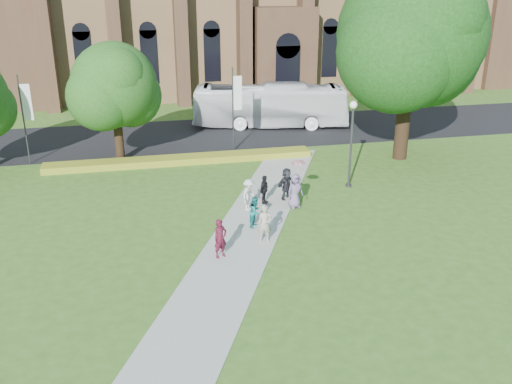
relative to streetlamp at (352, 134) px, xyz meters
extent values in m
plane|color=#3A5E1C|center=(-7.50, -6.50, -3.30)|extent=(160.00, 160.00, 0.00)
cube|color=black|center=(-7.50, 13.50, -3.29)|extent=(160.00, 10.00, 0.02)
cube|color=#B2B2A8|center=(-7.50, -5.50, -3.28)|extent=(15.58, 28.54, 0.04)
cube|color=gold|center=(-9.50, 6.70, -3.07)|extent=(18.00, 1.40, 0.45)
cube|color=brown|center=(2.50, 33.50, 5.20)|extent=(52.00, 16.00, 17.00)
cube|color=#503725|center=(2.50, 24.50, 1.20)|extent=(6.00, 2.50, 9.00)
cylinder|color=#38383D|center=(0.00, 0.00, -0.90)|extent=(0.14, 0.14, 4.80)
sphere|color=white|center=(0.00, 0.00, 1.72)|extent=(0.44, 0.44, 0.44)
cylinder|color=#38383D|center=(0.00, 0.00, -3.22)|extent=(0.36, 0.36, 0.15)
cylinder|color=#332114|center=(5.50, 4.50, 0.00)|extent=(0.96, 0.96, 6.60)
sphere|color=#15340E|center=(5.50, 4.50, 5.10)|extent=(9.60, 9.60, 9.60)
cylinder|color=#332114|center=(-13.50, 8.00, -1.23)|extent=(0.60, 0.60, 4.12)
sphere|color=#174916|center=(-13.50, 8.00, 1.95)|extent=(5.60, 5.60, 5.60)
cylinder|color=#38383D|center=(-5.50, 8.70, -0.30)|extent=(0.10, 0.10, 6.00)
cube|color=white|center=(-5.15, 8.70, 0.90)|extent=(0.60, 0.02, 2.40)
cylinder|color=#38383D|center=(-19.50, 8.70, -0.30)|extent=(0.10, 0.10, 6.00)
cube|color=white|center=(-19.15, 8.70, 0.90)|extent=(0.60, 0.02, 2.40)
imported|color=silver|center=(-1.30, 14.75, -1.50)|extent=(13.08, 5.68, 3.55)
imported|color=#4C1123|center=(-9.02, -7.40, -2.33)|extent=(0.80, 0.70, 1.85)
imported|color=#167170|center=(-6.77, -4.51, -2.45)|extent=(0.95, 0.99, 1.61)
imported|color=silver|center=(-6.65, -2.28, -2.38)|extent=(1.21, 1.29, 1.75)
imported|color=black|center=(-5.63, -1.60, -2.43)|extent=(0.89, 1.02, 1.65)
imported|color=slate|center=(-4.11, -2.50, -2.29)|extent=(1.08, 0.86, 1.93)
imported|color=#212228|center=(-4.23, -1.20, -2.34)|extent=(1.73, 1.36, 1.83)
imported|color=#A19786|center=(-6.70, -6.29, -2.32)|extent=(0.75, 0.56, 1.88)
imported|color=#CA938E|center=(-3.93, -2.40, -1.00)|extent=(0.81, 0.81, 0.65)
camera|label=1|loc=(-12.42, -30.36, 8.98)|focal=40.00mm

